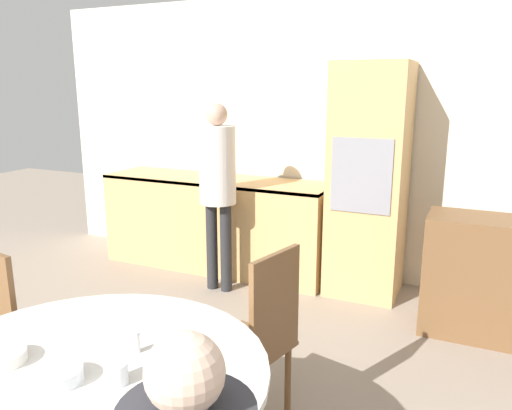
% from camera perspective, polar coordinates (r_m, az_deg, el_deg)
% --- Properties ---
extents(wall_back, '(6.41, 0.05, 2.60)m').
position_cam_1_polar(wall_back, '(4.68, 10.61, 7.34)').
color(wall_back, silver).
rests_on(wall_back, ground_plane).
extents(kitchen_counter, '(2.28, 0.60, 0.91)m').
position_cam_1_polar(kitchen_counter, '(4.96, -4.55, -1.92)').
color(kitchen_counter, tan).
rests_on(kitchen_counter, ground_plane).
extents(oven_unit, '(0.61, 0.59, 1.97)m').
position_cam_1_polar(oven_unit, '(4.34, 12.73, 2.61)').
color(oven_unit, tan).
rests_on(oven_unit, ground_plane).
extents(sideboard, '(1.02, 0.45, 0.88)m').
position_cam_1_polar(sideboard, '(3.98, 26.02, -7.67)').
color(sideboard, brown).
rests_on(sideboard, ground_plane).
extents(chair_far_right, '(0.48, 0.48, 0.99)m').
position_cam_1_polar(chair_far_right, '(2.65, 0.62, -14.37)').
color(chair_far_right, brown).
rests_on(chair_far_right, ground_plane).
extents(person_standing, '(0.31, 0.31, 1.64)m').
position_cam_1_polar(person_standing, '(4.28, -4.40, 3.23)').
color(person_standing, '#262628').
rests_on(person_standing, ground_plane).
extents(cup, '(0.08, 0.08, 0.08)m').
position_cam_1_polar(cup, '(1.92, -15.63, -18.02)').
color(cup, silver).
rests_on(cup, dining_table).
extents(bowl_near, '(0.17, 0.17, 0.05)m').
position_cam_1_polar(bowl_near, '(1.99, -21.56, -17.65)').
color(bowl_near, silver).
rests_on(bowl_near, dining_table).
extents(bowl_centre, '(0.18, 0.18, 0.05)m').
position_cam_1_polar(bowl_centre, '(2.20, -27.10, -15.19)').
color(bowl_centre, white).
rests_on(bowl_centre, dining_table).
extents(salt_shaker, '(0.03, 0.03, 0.09)m').
position_cam_1_polar(salt_shaker, '(2.09, -13.54, -14.97)').
color(salt_shaker, white).
rests_on(salt_shaker, dining_table).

